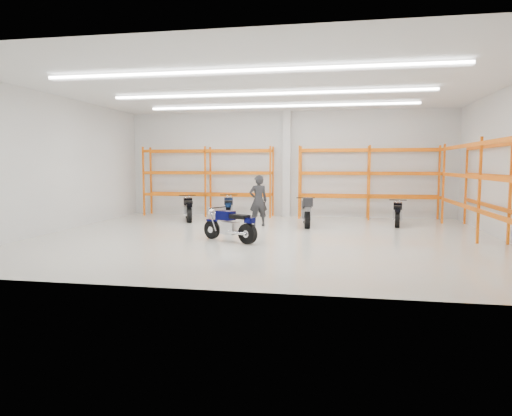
% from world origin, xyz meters
% --- Properties ---
extents(ground, '(14.00, 14.00, 0.00)m').
position_xyz_m(ground, '(0.00, 0.00, 0.00)').
color(ground, beige).
rests_on(ground, ground).
extents(room_shell, '(14.02, 12.02, 4.51)m').
position_xyz_m(room_shell, '(0.00, 0.03, 3.28)').
color(room_shell, silver).
rests_on(room_shell, ground).
extents(motorcycle_main, '(1.80, 1.08, 0.98)m').
position_xyz_m(motorcycle_main, '(-0.83, -0.93, 0.46)').
color(motorcycle_main, black).
rests_on(motorcycle_main, ground).
extents(motorcycle_back_a, '(0.96, 1.92, 0.99)m').
position_xyz_m(motorcycle_back_a, '(-3.67, 3.59, 0.46)').
color(motorcycle_back_a, black).
rests_on(motorcycle_back_a, ground).
extents(motorcycle_back_b, '(0.76, 2.06, 1.02)m').
position_xyz_m(motorcycle_back_b, '(-2.04, 3.67, 0.48)').
color(motorcycle_back_b, black).
rests_on(motorcycle_back_b, ground).
extents(motorcycle_back_c, '(0.70, 2.14, 1.10)m').
position_xyz_m(motorcycle_back_c, '(1.07, 2.71, 0.53)').
color(motorcycle_back_c, black).
rests_on(motorcycle_back_c, ground).
extents(motorcycle_back_d, '(0.63, 1.87, 0.92)m').
position_xyz_m(motorcycle_back_d, '(4.33, 3.52, 0.43)').
color(motorcycle_back_d, black).
rests_on(motorcycle_back_d, ground).
extents(standing_man, '(0.80, 0.69, 1.85)m').
position_xyz_m(standing_man, '(-0.66, 2.54, 0.92)').
color(standing_man, black).
rests_on(standing_man, ground).
extents(structural_column, '(0.32, 0.32, 4.50)m').
position_xyz_m(structural_column, '(0.00, 5.82, 2.25)').
color(structural_column, white).
rests_on(structural_column, ground).
extents(pallet_racking_back_left, '(5.67, 0.87, 3.00)m').
position_xyz_m(pallet_racking_back_left, '(-3.40, 5.48, 1.79)').
color(pallet_racking_back_left, '#FF4901').
rests_on(pallet_racking_back_left, ground).
extents(pallet_racking_back_right, '(5.67, 0.87, 3.00)m').
position_xyz_m(pallet_racking_back_right, '(3.40, 5.48, 1.79)').
color(pallet_racking_back_right, '#FF4901').
rests_on(pallet_racking_back_right, ground).
extents(pallet_racking_side, '(0.87, 9.07, 3.00)m').
position_xyz_m(pallet_racking_side, '(6.48, 0.00, 1.81)').
color(pallet_racking_side, '#FF4901').
rests_on(pallet_racking_side, ground).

